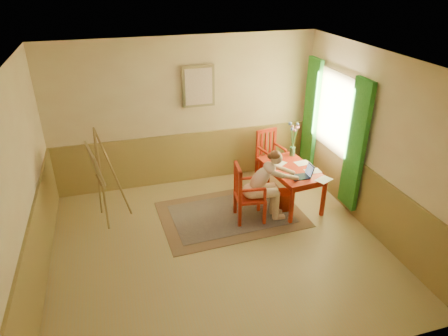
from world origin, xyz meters
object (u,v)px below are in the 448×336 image
object	(u,v)px
chair_left	(247,193)
laptop	(303,175)
figure	(265,183)
table	(292,172)
chair_back	(270,156)
easel	(98,168)

from	to	relation	value
chair_left	laptop	xyz separation A→B (m)	(0.95, -0.09, 0.26)
figure	chair_left	bearing A→B (deg)	171.73
figure	table	bearing A→B (deg)	26.12
table	figure	distance (m)	0.69
chair_back	figure	xyz separation A→B (m)	(-0.62, -1.30, 0.18)
table	laptop	distance (m)	0.38
laptop	easel	bearing A→B (deg)	167.39
laptop	table	bearing A→B (deg)	95.66
easel	laptop	bearing A→B (deg)	-12.61
chair_left	chair_back	size ratio (longest dim) A/B	1.00
figure	easel	bearing A→B (deg)	165.35
table	chair_back	distance (m)	1.00
chair_left	figure	world-z (taller)	figure
table	figure	size ratio (longest dim) A/B	1.02
chair_back	laptop	bearing A→B (deg)	-88.62
table	figure	world-z (taller)	figure
table	chair_left	bearing A→B (deg)	-163.98
table	figure	bearing A→B (deg)	-153.88
easel	chair_back	bearing A→B (deg)	10.94
chair_left	chair_back	bearing A→B (deg)	53.87
figure	laptop	world-z (taller)	figure
table	laptop	world-z (taller)	laptop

